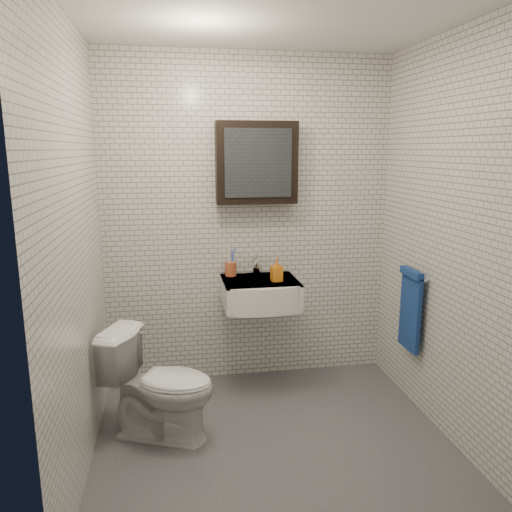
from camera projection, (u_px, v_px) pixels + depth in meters
The scene contains 9 objects.
ground at pixel (274, 442), 3.12m from camera, with size 2.20×2.00×0.01m, color #4A4D52.
room_shell at pixel (276, 209), 2.82m from camera, with size 2.22×2.02×2.51m.
washbasin at pixel (261, 293), 3.68m from camera, with size 0.55×0.50×0.20m.
faucet at pixel (256, 266), 3.84m from camera, with size 0.06×0.20×0.15m.
mirror_cabinet at pixel (257, 163), 3.67m from camera, with size 0.60×0.15×0.60m.
towel_rail at pixel (411, 306), 3.48m from camera, with size 0.09×0.30×0.58m.
toothbrush_cup at pixel (231, 268), 3.81m from camera, with size 0.09×0.09×0.23m.
soap_bottle at pixel (277, 270), 3.65m from camera, with size 0.08×0.08×0.17m, color orange.
toilet at pixel (161, 384), 3.14m from camera, with size 0.39×0.69×0.70m, color white.
Camera 1 is at (-0.58, -2.75, 1.80)m, focal length 35.00 mm.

